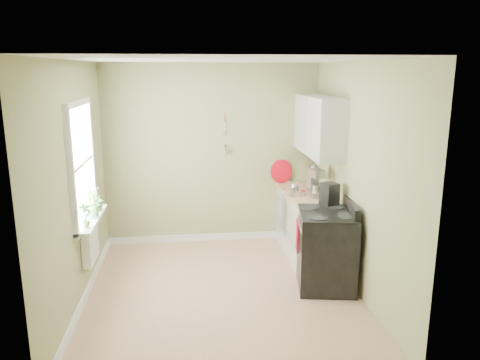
{
  "coord_description": "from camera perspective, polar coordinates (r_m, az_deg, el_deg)",
  "views": [
    {
      "loc": [
        -0.38,
        -5.12,
        2.6
      ],
      "look_at": [
        0.28,
        0.55,
        1.25
      ],
      "focal_mm": 35.0,
      "sensor_mm": 36.0,
      "label": 1
    }
  ],
  "objects": [
    {
      "name": "plant_c",
      "position": [
        6.02,
        -17.14,
        -2.18
      ],
      "size": [
        0.18,
        0.18,
        0.31
      ],
      "primitive_type": "imported",
      "rotation": [
        0.0,
        0.0,
        4.66
      ],
      "color": "#457234",
      "rests_on": "window_sill"
    },
    {
      "name": "wall_utensils",
      "position": [
        7.0,
        -1.81,
        4.81
      ],
      "size": [
        0.02,
        0.14,
        0.58
      ],
      "color": "tan",
      "rests_on": "wall_back"
    },
    {
      "name": "wall_back",
      "position": [
        7.05,
        -3.44,
        3.09
      ],
      "size": [
        3.2,
        0.02,
        2.7
      ],
      "primitive_type": "cube",
      "color": "#939666",
      "rests_on": "floor"
    },
    {
      "name": "floor",
      "position": [
        5.76,
        -2.2,
        -13.63
      ],
      "size": [
        3.2,
        3.6,
        0.02
      ],
      "primitive_type": "cube",
      "color": "#A37A5A",
      "rests_on": "ground"
    },
    {
      "name": "kettle",
      "position": [
        6.38,
        6.52,
        -1.26
      ],
      "size": [
        0.18,
        0.11,
        0.18
      ],
      "color": "silver",
      "rests_on": "countertop"
    },
    {
      "name": "window_sill",
      "position": [
        5.8,
        -17.62,
        -4.57
      ],
      "size": [
        0.18,
        1.14,
        0.04
      ],
      "primitive_type": "cube",
      "color": "white",
      "rests_on": "wall_left"
    },
    {
      "name": "base_cabinets",
      "position": [
        6.7,
        8.29,
        -5.66
      ],
      "size": [
        0.6,
        1.6,
        0.87
      ],
      "primitive_type": "cube",
      "color": "silver",
      "rests_on": "floor"
    },
    {
      "name": "countertop",
      "position": [
        6.57,
        8.33,
        -1.91
      ],
      "size": [
        0.64,
        1.6,
        0.04
      ],
      "primitive_type": "cube",
      "color": "tan",
      "rests_on": "base_cabinets"
    },
    {
      "name": "stove",
      "position": [
        5.83,
        10.47,
        -8.26
      ],
      "size": [
        0.79,
        0.87,
        1.06
      ],
      "color": "black",
      "rests_on": "floor"
    },
    {
      "name": "plant_b",
      "position": [
        5.79,
        -17.55,
        -2.75
      ],
      "size": [
        0.22,
        0.22,
        0.31
      ],
      "primitive_type": "imported",
      "rotation": [
        0.0,
        0.0,
        2.5
      ],
      "color": "#457234",
      "rests_on": "window_sill"
    },
    {
      "name": "wall_right",
      "position": [
        5.63,
        14.23,
        0.09
      ],
      "size": [
        0.02,
        3.6,
        2.7
      ],
      "primitive_type": "cube",
      "color": "#939666",
      "rests_on": "floor"
    },
    {
      "name": "plant_a",
      "position": [
        5.39,
        -18.39,
        -4.11
      ],
      "size": [
        0.18,
        0.19,
        0.3
      ],
      "primitive_type": "imported",
      "rotation": [
        0.0,
        0.0,
        0.9
      ],
      "color": "#457234",
      "rests_on": "window_sill"
    },
    {
      "name": "wall_left",
      "position": [
        5.41,
        -19.59,
        -0.81
      ],
      "size": [
        0.02,
        3.6,
        2.7
      ],
      "primitive_type": "cube",
      "color": "#939666",
      "rests_on": "floor"
    },
    {
      "name": "upper_cabinets",
      "position": [
        6.52,
        9.55,
        6.54
      ],
      "size": [
        0.35,
        1.4,
        0.8
      ],
      "primitive_type": "cube",
      "color": "silver",
      "rests_on": "wall_right"
    },
    {
      "name": "stand_mixer",
      "position": [
        6.47,
        9.24,
        -0.38
      ],
      "size": [
        0.24,
        0.36,
        0.42
      ],
      "color": "#B2B2B7",
      "rests_on": "countertop"
    },
    {
      "name": "jar",
      "position": [
        6.45,
        7.7,
        -1.62
      ],
      "size": [
        0.07,
        0.07,
        0.08
      ],
      "color": "#A49385",
      "rests_on": "countertop"
    },
    {
      "name": "red_tray",
      "position": [
        7.15,
        5.06,
        1.06
      ],
      "size": [
        0.36,
        0.16,
        0.36
      ],
      "primitive_type": "cylinder",
      "rotation": [
        1.45,
        0.0,
        0.28
      ],
      "color": "red",
      "rests_on": "countertop"
    },
    {
      "name": "coffee_maker",
      "position": [
        5.97,
        10.83,
        -1.9
      ],
      "size": [
        0.23,
        0.24,
        0.31
      ],
      "color": "black",
      "rests_on": "countertop"
    },
    {
      "name": "ceiling",
      "position": [
        5.14,
        -2.48,
        14.55
      ],
      "size": [
        3.2,
        3.6,
        0.02
      ],
      "primitive_type": "cube",
      "color": "white",
      "rests_on": "wall_back"
    },
    {
      "name": "window",
      "position": [
        5.65,
        -18.82,
        1.9
      ],
      "size": [
        0.06,
        1.14,
        1.44
      ],
      "color": "white",
      "rests_on": "wall_left"
    },
    {
      "name": "radiator",
      "position": [
        5.86,
        -17.77,
        -7.8
      ],
      "size": [
        0.12,
        0.5,
        0.35
      ],
      "primitive_type": "cube",
      "color": "white",
      "rests_on": "wall_left"
    }
  ]
}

